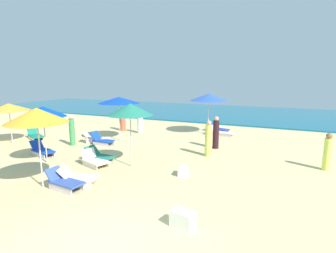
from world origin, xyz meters
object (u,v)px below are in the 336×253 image
object	(u,v)px
beachgoer_4	(123,121)
cooler_box_2	(183,219)
lounge_chair_4_0	(42,150)
beachgoer_2	(216,133)
lounge_chair_0_1	(102,140)
lounge_chair_0_0	(96,138)
umbrella_1	(37,115)
umbrella_2	(9,107)
lounge_chair_5_0	(94,160)
beachgoer_0	(72,131)
beachgoer_5	(140,123)
lounge_chair_1_1	(64,182)
umbrella_0	(119,100)
lounge_chair_1_0	(77,178)
umbrella_3	(209,97)
beachgoer_3	(208,139)
lounge_chair_5_1	(99,156)
cooler_box_0	(183,171)
lounge_chair_2_0	(35,135)
lounge_chair_3_1	(218,129)
beachgoer_1	(327,152)
umbrella_5	(130,109)
umbrella_4	(43,112)
lounge_chair_3_0	(221,132)

from	to	relation	value
beachgoer_4	cooler_box_2	xyz separation A→B (m)	(8.17, -9.71, -0.49)
lounge_chair_4_0	beachgoer_2	xyz separation A→B (m)	(7.32, 4.64, 0.57)
lounge_chair_0_1	lounge_chair_0_0	bearing A→B (deg)	69.64
umbrella_1	beachgoer_2	bearing A→B (deg)	60.24
umbrella_2	lounge_chair_5_0	world-z (taller)	umbrella_2
beachgoer_0	beachgoer_5	bearing A→B (deg)	-33.74
lounge_chair_0_0	lounge_chair_1_1	xyz separation A→B (m)	(3.20, -5.64, 0.02)
umbrella_0	lounge_chair_1_0	xyz separation A→B (m)	(2.34, -6.13, -2.15)
lounge_chair_1_0	cooler_box_2	bearing A→B (deg)	-122.82
umbrella_1	umbrella_3	world-z (taller)	umbrella_1
umbrella_0	beachgoer_3	xyz separation A→B (m)	(5.64, -0.98, -1.58)
lounge_chair_1_0	lounge_chair_5_1	size ratio (longest dim) A/B	1.08
beachgoer_0	cooler_box_0	xyz separation A→B (m)	(7.18, -1.80, -0.64)
cooler_box_0	beachgoer_5	bearing A→B (deg)	34.38
lounge_chair_2_0	lounge_chair_5_1	xyz separation A→B (m)	(6.30, -1.94, 0.02)
lounge_chair_3_1	beachgoer_1	distance (m)	8.12
lounge_chair_1_1	umbrella_5	distance (m)	3.73
umbrella_0	beachgoer_4	distance (m)	3.38
lounge_chair_2_0	beachgoer_5	xyz separation A→B (m)	(4.97, 4.08, 0.47)
lounge_chair_5_1	beachgoer_1	xyz separation A→B (m)	(9.13, 2.80, 0.49)
umbrella_4	cooler_box_2	size ratio (longest dim) A/B	4.15
beachgoer_0	beachgoer_1	world-z (taller)	beachgoer_0
lounge_chair_0_1	lounge_chair_5_0	world-z (taller)	lounge_chair_0_1
umbrella_4	cooler_box_0	size ratio (longest dim) A/B	5.28
lounge_chair_3_1	beachgoer_3	distance (m)	5.82
lounge_chair_0_1	beachgoer_3	size ratio (longest dim) A/B	0.76
lounge_chair_4_0	beachgoer_2	size ratio (longest dim) A/B	0.88
beachgoer_3	cooler_box_0	size ratio (longest dim) A/B	3.64
lounge_chair_3_1	umbrella_0	bearing A→B (deg)	154.00
lounge_chair_5_0	umbrella_4	bearing A→B (deg)	121.82
umbrella_0	lounge_chair_0_1	size ratio (longest dim) A/B	1.97
beachgoer_1	lounge_chair_3_0	bearing A→B (deg)	-79.05
umbrella_2	umbrella_3	world-z (taller)	umbrella_3
lounge_chair_1_1	umbrella_3	xyz separation A→B (m)	(2.02, 10.60, 2.15)
umbrella_5	beachgoer_2	bearing A→B (deg)	59.18
umbrella_3	cooler_box_2	distance (m)	11.60
umbrella_4	lounge_chair_4_0	bearing A→B (deg)	147.43
lounge_chair_2_0	umbrella_5	bearing A→B (deg)	-77.44
lounge_chair_2_0	beachgoer_1	world-z (taller)	beachgoer_1
lounge_chair_0_0	umbrella_3	bearing A→B (deg)	-70.40
umbrella_4	umbrella_1	bearing A→B (deg)	-44.68
umbrella_3	cooler_box_0	world-z (taller)	umbrella_3
lounge_chair_0_1	lounge_chair_5_1	world-z (taller)	lounge_chair_0_1
beachgoer_2	lounge_chair_1_1	bearing A→B (deg)	-132.23
lounge_chair_0_1	umbrella_5	xyz separation A→B (m)	(3.44, -2.47, 2.17)
beachgoer_0	beachgoer_3	xyz separation A→B (m)	(7.37, 1.06, -0.01)
umbrella_3	beachgoer_3	distance (m)	5.36
lounge_chair_1_1	lounge_chair_5_0	bearing A→B (deg)	21.48
umbrella_2	umbrella_4	bearing A→B (deg)	-20.93
umbrella_5	lounge_chair_0_0	bearing A→B (deg)	146.07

